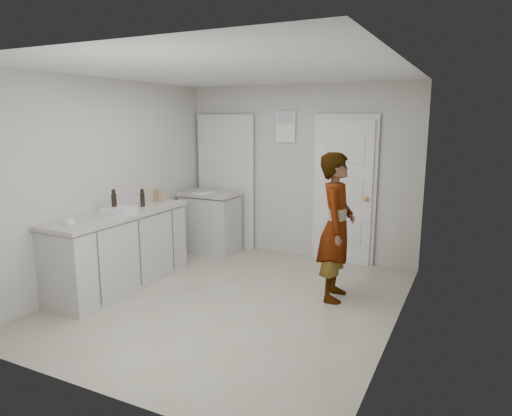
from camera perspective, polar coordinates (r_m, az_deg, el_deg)
The scene contains 12 objects.
ground at distance 5.27m, azimuth -2.85°, elevation -11.43°, with size 4.00×4.00×0.00m, color #A9A18E.
room_shell at distance 6.78m, azimuth 3.78°, elevation 2.66°, with size 4.00×4.00×4.00m.
main_counter at distance 5.79m, azimuth -16.59°, elevation -5.32°, with size 0.64×1.96×0.93m.
side_counter at distance 7.02m, azimuth -5.69°, elevation -2.02°, with size 0.84×0.61×0.93m.
person at distance 5.16m, azimuth 10.01°, elevation -2.36°, with size 0.61×0.40×1.66m, color silver.
cake_mix_box at distance 6.23m, azimuth -12.23°, elevation 1.52°, with size 0.10×0.05×0.16m, color #99784C.
spice_jar at distance 6.22m, azimuth -11.47°, elevation 1.11°, with size 0.05×0.05×0.07m, color tan.
oil_cruet_a at distance 5.92m, azimuth -14.01°, elevation 1.22°, with size 0.06×0.06×0.23m.
oil_cruet_b at distance 5.68m, azimuth -17.32°, elevation 0.85°, with size 0.06×0.06×0.28m.
baking_dish at distance 5.65m, azimuth -16.83°, elevation -0.24°, with size 0.40×0.32×0.06m.
egg_bowl at distance 5.22m, azimuth -22.29°, elevation -1.57°, with size 0.12×0.12×0.05m.
papers at distance 6.86m, azimuth -6.69°, elevation 1.91°, with size 0.23×0.29×0.01m, color white.
Camera 1 is at (2.37, -4.25, 2.02)m, focal length 32.00 mm.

